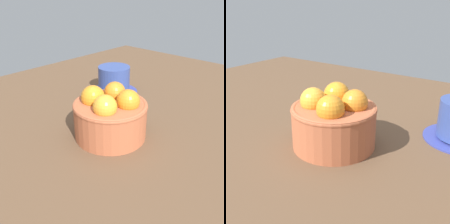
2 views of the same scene
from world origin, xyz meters
TOP-DOWN VIEW (x-y plane):
  - ground_plane at (0.00, 0.00)cm, footprint 132.30×103.76cm
  - terracotta_bowl at (-0.01, 0.01)cm, footprint 14.54×14.54cm

SIDE VIEW (x-z plane):
  - ground_plane at x=0.00cm, z-range -4.76..0.00cm
  - terracotta_bowl at x=-0.01cm, z-range -0.48..9.94cm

